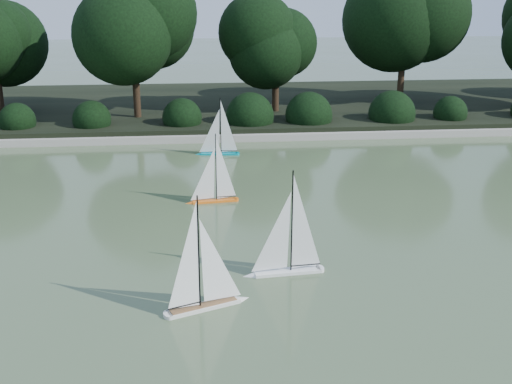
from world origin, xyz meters
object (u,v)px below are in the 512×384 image
sailboat_white_b (210,289)px  sailboat_orange (210,191)px  sailboat_teal (216,145)px  sailboat_white_a (282,257)px  race_buoy (224,280)px

sailboat_white_b → sailboat_orange: bearing=88.3°
sailboat_teal → sailboat_white_a: bearing=-84.0°
sailboat_orange → sailboat_teal: 3.48m
sailboat_white_a → race_buoy: 0.88m
sailboat_white_b → sailboat_white_a: bearing=40.4°
sailboat_white_a → sailboat_teal: 6.72m
sailboat_white_a → sailboat_white_b: 1.37m
sailboat_orange → race_buoy: bearing=-88.3°
sailboat_orange → race_buoy: sailboat_orange is taller
sailboat_white_b → sailboat_orange: (0.12, 4.10, -0.03)m
sailboat_white_a → sailboat_white_b: sailboat_white_a is taller
sailboat_orange → sailboat_teal: sailboat_teal is taller
sailboat_white_a → sailboat_white_b: bearing=-139.6°
race_buoy → sailboat_teal: bearing=88.9°
sailboat_white_a → sailboat_orange: sailboat_white_a is taller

